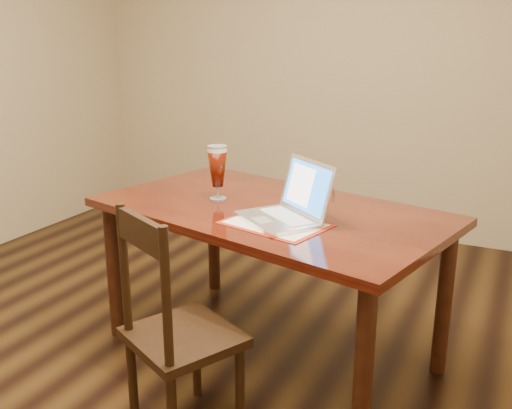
% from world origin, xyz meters
% --- Properties ---
extents(ground, '(5.00, 5.00, 0.00)m').
position_xyz_m(ground, '(0.00, 0.00, 0.00)').
color(ground, black).
rests_on(ground, ground).
extents(dining_table, '(1.84, 1.31, 1.06)m').
position_xyz_m(dining_table, '(0.31, 0.39, 0.70)').
color(dining_table, '#551B0B').
rests_on(dining_table, ground).
extents(dining_chair, '(0.54, 0.53, 0.97)m').
position_xyz_m(dining_chair, '(0.23, -0.33, 0.45)').
color(dining_chair, black).
rests_on(dining_chair, ground).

